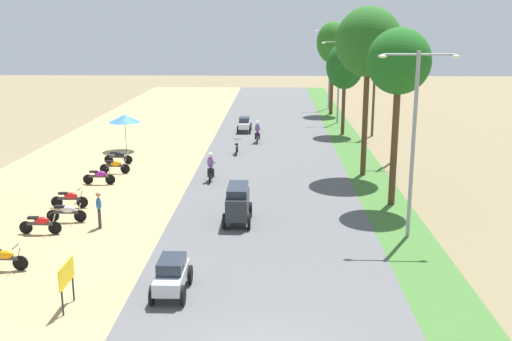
{
  "coord_description": "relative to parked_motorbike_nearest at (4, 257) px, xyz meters",
  "views": [
    {
      "loc": [
        0.21,
        -13.63,
        8.73
      ],
      "look_at": [
        -0.74,
        16.65,
        1.3
      ],
      "focal_mm": 42.29,
      "sensor_mm": 36.0,
      "label": 1
    }
  ],
  "objects": [
    {
      "name": "streetlamp_far",
      "position": [
        15.29,
        42.83,
        4.16
      ],
      "size": [
        3.16,
        0.2,
        8.12
      ],
      "color": "gray",
      "rests_on": "median_strip"
    },
    {
      "name": "utility_pole_near",
      "position": [
        17.43,
        27.47,
        3.96
      ],
      "size": [
        1.8,
        0.2,
        8.65
      ],
      "color": "brown",
      "rests_on": "ground"
    },
    {
      "name": "pedestrian_on_shoulder",
      "position": [
        2.13,
        4.69,
        0.41
      ],
      "size": [
        0.34,
        0.42,
        1.62
      ],
      "color": "#33333D",
      "rests_on": "dirt_shoulder"
    },
    {
      "name": "car_sedan_silver",
      "position": [
        6.36,
        -1.74,
        0.19
      ],
      "size": [
        1.1,
        2.26,
        1.19
      ],
      "color": "#B7BCC1",
      "rests_on": "road_strip"
    },
    {
      "name": "motorbike_ahead_fourth",
      "position": [
        8.42,
        24.09,
        0.3
      ],
      "size": [
        0.54,
        1.8,
        1.66
      ],
      "color": "black",
      "rests_on": "road_strip"
    },
    {
      "name": "parked_motorbike_third",
      "position": [
        0.44,
        5.44,
        0.0
      ],
      "size": [
        1.8,
        0.54,
        0.94
      ],
      "color": "black",
      "rests_on": "dirt_shoulder"
    },
    {
      "name": "car_van_charcoal",
      "position": [
        8.09,
        5.58,
        0.47
      ],
      "size": [
        1.19,
        2.41,
        1.67
      ],
      "color": "#282D33",
      "rests_on": "road_strip"
    },
    {
      "name": "car_sedan_white",
      "position": [
        7.22,
        28.66,
        0.19
      ],
      "size": [
        1.1,
        2.26,
        1.19
      ],
      "color": "silver",
      "rests_on": "road_strip"
    },
    {
      "name": "parked_motorbike_second",
      "position": [
        -0.13,
        3.84,
        0.0
      ],
      "size": [
        1.8,
        0.54,
        0.94
      ],
      "color": "black",
      "rests_on": "dirt_shoulder"
    },
    {
      "name": "median_tree_fourth",
      "position": [
        15.18,
        38.93,
        6.31
      ],
      "size": [
        3.07,
        3.07,
        8.84
      ],
      "color": "#4C351E",
      "rests_on": "median_strip"
    },
    {
      "name": "motorbike_ahead_second",
      "position": [
        6.13,
        12.78,
        0.3
      ],
      "size": [
        0.54,
        1.8,
        1.66
      ],
      "color": "black",
      "rests_on": "road_strip"
    },
    {
      "name": "street_signboard",
      "position": [
        3.3,
        -2.86,
        0.55
      ],
      "size": [
        0.06,
        1.3,
        1.5
      ],
      "color": "#262628",
      "rests_on": "dirt_shoulder"
    },
    {
      "name": "median_tree_third",
      "position": [
        15.13,
        27.81,
        4.9
      ],
      "size": [
        2.91,
        2.91,
        7.22
      ],
      "color": "#4C351E",
      "rests_on": "median_strip"
    },
    {
      "name": "parked_motorbike_seventh",
      "position": [
        -0.14,
        16.89,
        0.0
      ],
      "size": [
        1.8,
        0.54,
        0.94
      ],
      "color": "black",
      "rests_on": "dirt_shoulder"
    },
    {
      "name": "parked_motorbike_fifth",
      "position": [
        0.06,
        11.92,
        0.0
      ],
      "size": [
        1.8,
        0.54,
        0.94
      ],
      "color": "black",
      "rests_on": "dirt_shoulder"
    },
    {
      "name": "streetlamp_near",
      "position": [
        15.29,
        4.06,
        3.92
      ],
      "size": [
        3.16,
        0.2,
        7.63
      ],
      "color": "gray",
      "rests_on": "median_strip"
    },
    {
      "name": "utility_pole_far",
      "position": [
        17.43,
        18.44,
        3.85
      ],
      "size": [
        1.8,
        0.2,
        8.44
      ],
      "color": "brown",
      "rests_on": "ground"
    },
    {
      "name": "parked_motorbike_nearest",
      "position": [
        0.0,
        0.0,
        0.0
      ],
      "size": [
        1.8,
        0.54,
        0.94
      ],
      "color": "black",
      "rests_on": "dirt_shoulder"
    },
    {
      "name": "parked_motorbike_sixth",
      "position": [
        0.27,
        14.43,
        0.0
      ],
      "size": [
        1.8,
        0.54,
        0.94
      ],
      "color": "black",
      "rests_on": "dirt_shoulder"
    },
    {
      "name": "streetlamp_mid",
      "position": [
        15.29,
        33.59,
        3.7
      ],
      "size": [
        3.16,
        0.2,
        7.22
      ],
      "color": "gray",
      "rests_on": "median_strip"
    },
    {
      "name": "median_tree_nearest",
      "position": [
        15.46,
        8.66,
        6.36
      ],
      "size": [
        2.98,
        2.98,
        8.5
      ],
      "color": "#4C351E",
      "rests_on": "median_strip"
    },
    {
      "name": "vendor_umbrella",
      "position": [
        -0.7,
        21.12,
        1.75
      ],
      "size": [
        2.2,
        2.2,
        2.52
      ],
      "color": "#99999E",
      "rests_on": "dirt_shoulder"
    },
    {
      "name": "median_tree_second",
      "position": [
        14.9,
        14.63,
        7.11
      ],
      "size": [
        3.72,
        3.72,
        9.6
      ],
      "color": "#4C351E",
      "rests_on": "median_strip"
    },
    {
      "name": "motorbike_ahead_third",
      "position": [
        7.14,
        20.15,
        0.02
      ],
      "size": [
        0.54,
        1.8,
        0.94
      ],
      "color": "black",
      "rests_on": "road_strip"
    },
    {
      "name": "parked_motorbike_fourth",
      "position": [
        -0.14,
        7.58,
        0.0
      ],
      "size": [
        1.8,
        0.54,
        0.94
      ],
      "color": "black",
      "rests_on": "dirt_shoulder"
    }
  ]
}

